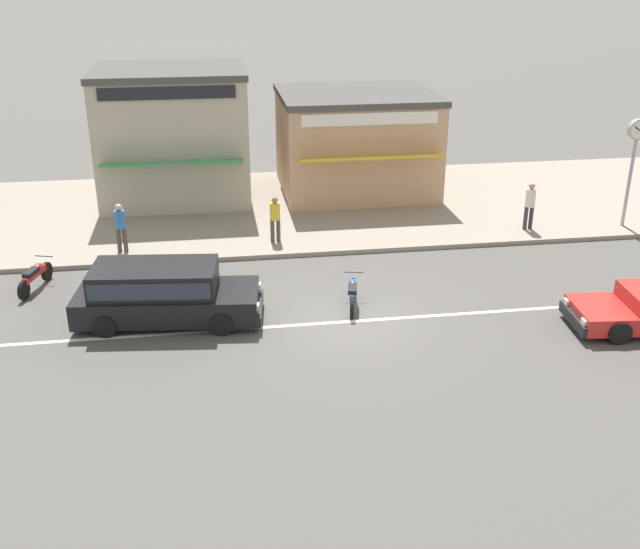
% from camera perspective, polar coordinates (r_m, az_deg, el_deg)
% --- Properties ---
extents(ground_plane, '(160.00, 160.00, 0.00)m').
position_cam_1_polar(ground_plane, '(20.07, 2.31, -3.60)').
color(ground_plane, '#4C4947').
extents(lane_centre_stripe, '(50.40, 0.14, 0.01)m').
position_cam_1_polar(lane_centre_stripe, '(20.07, 2.31, -3.59)').
color(lane_centre_stripe, silver).
rests_on(lane_centre_stripe, ground).
extents(kerb_strip, '(68.00, 10.00, 0.15)m').
position_cam_1_polar(kerb_strip, '(29.02, -1.31, 5.16)').
color(kerb_strip, gray).
rests_on(kerb_strip, ground).
extents(minivan_black_2, '(5.07, 2.40, 1.56)m').
position_cam_1_polar(minivan_black_2, '(20.21, -11.95, -1.26)').
color(minivan_black_2, black).
rests_on(minivan_black_2, ground).
extents(motorcycle_0, '(0.78, 1.92, 0.80)m').
position_cam_1_polar(motorcycle_0, '(23.33, -20.88, -0.09)').
color(motorcycle_0, black).
rests_on(motorcycle_0, ground).
extents(motorcycle_1, '(0.65, 1.85, 0.80)m').
position_cam_1_polar(motorcycle_1, '(20.74, 2.50, -1.38)').
color(motorcycle_1, black).
rests_on(motorcycle_1, ground).
extents(street_clock, '(0.71, 0.22, 3.79)m').
position_cam_1_polar(street_clock, '(28.16, 22.88, 9.01)').
color(street_clock, '#9E9EA3').
rests_on(street_clock, kerb_strip).
extents(pedestrian_near_clock, '(0.34, 0.34, 1.68)m').
position_cam_1_polar(pedestrian_near_clock, '(27.10, 15.71, 5.33)').
color(pedestrian_near_clock, '#333338').
rests_on(pedestrian_near_clock, kerb_strip).
extents(pedestrian_by_shop, '(0.34, 0.34, 1.61)m').
position_cam_1_polar(pedestrian_by_shop, '(24.88, -14.97, 3.73)').
color(pedestrian_by_shop, '#4C4238').
rests_on(pedestrian_by_shop, kerb_strip).
extents(pedestrian_far_end, '(0.34, 0.34, 1.56)m').
position_cam_1_polar(pedestrian_far_end, '(24.99, -3.44, 4.49)').
color(pedestrian_far_end, '#4C4238').
rests_on(pedestrian_far_end, kerb_strip).
extents(shopfront_corner_warung, '(6.06, 6.20, 3.95)m').
position_cam_1_polar(shopfront_corner_warung, '(30.64, 2.72, 10.10)').
color(shopfront_corner_warung, tan).
rests_on(shopfront_corner_warung, kerb_strip).
extents(shopfront_mid_block, '(5.71, 5.83, 5.00)m').
position_cam_1_polar(shopfront_mid_block, '(30.16, -11.11, 10.51)').
color(shopfront_mid_block, '#B2A893').
rests_on(shopfront_mid_block, kerb_strip).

